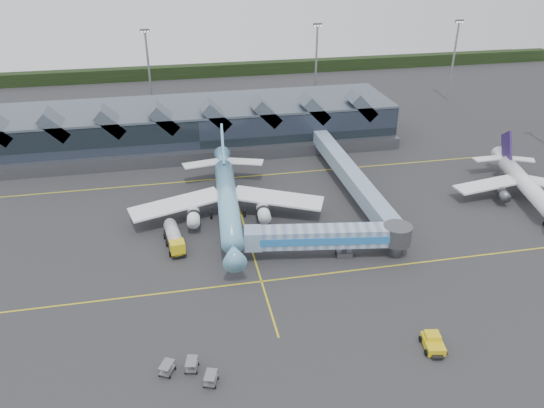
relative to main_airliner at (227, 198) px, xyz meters
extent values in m
plane|color=#272629|center=(2.33, -12.08, -3.72)|extent=(260.00, 260.00, 0.00)
cube|color=yellow|center=(2.33, -20.08, -3.72)|extent=(120.00, 0.25, 0.01)
cube|color=yellow|center=(2.33, 15.92, -3.72)|extent=(120.00, 0.25, 0.01)
cube|color=yellow|center=(2.33, -2.08, -3.72)|extent=(0.25, 60.00, 0.01)
cube|color=black|center=(2.33, 97.92, -1.72)|extent=(260.00, 4.00, 4.00)
cube|color=black|center=(-2.67, 35.92, 0.78)|extent=(90.00, 20.00, 9.00)
cube|color=#495561|center=(-2.67, 35.92, 5.48)|extent=(90.00, 20.00, 0.60)
cube|color=#55575C|center=(-2.67, 24.92, -2.42)|extent=(90.00, 2.50, 2.60)
cube|color=#495561|center=(-31.67, 28.92, 5.58)|extent=(6.43, 6.00, 6.43)
cube|color=#495561|center=(-20.67, 28.92, 5.58)|extent=(6.43, 6.00, 6.43)
cube|color=#495561|center=(-9.67, 28.92, 5.58)|extent=(6.43, 6.00, 6.43)
cube|color=#495561|center=(1.33, 28.92, 5.58)|extent=(6.43, 6.00, 6.43)
cube|color=#495561|center=(12.33, 28.92, 5.58)|extent=(6.43, 6.00, 6.43)
cube|color=#495561|center=(23.33, 28.92, 5.58)|extent=(6.43, 6.00, 6.43)
cube|color=#495561|center=(34.33, 28.92, 5.58)|extent=(6.43, 6.00, 6.43)
cylinder|color=gray|center=(-12.67, 59.92, 7.28)|extent=(0.56, 0.56, 22.00)
cube|color=#55575C|center=(-12.67, 59.92, 18.28)|extent=(2.40, 0.50, 0.90)
cylinder|color=gray|center=(32.33, 59.92, 7.28)|extent=(0.56, 0.56, 22.00)
cube|color=#55575C|center=(32.33, 59.92, 18.28)|extent=(2.40, 0.50, 0.90)
cylinder|color=gray|center=(72.33, 57.92, 7.28)|extent=(0.56, 0.56, 22.00)
cube|color=#55575C|center=(72.33, 57.92, 18.28)|extent=(2.40, 0.50, 0.90)
cylinder|color=#619AC5|center=(-0.09, -1.28, 0.01)|extent=(5.43, 28.24, 3.46)
cone|color=#619AC5|center=(-1.25, -17.68, 0.01)|extent=(3.79, 5.04, 3.46)
cube|color=black|center=(-1.29, -18.28, 0.74)|extent=(1.34, 0.43, 0.48)
cone|color=#619AC5|center=(1.12, 15.92, 0.27)|extent=(3.90, 6.64, 3.46)
cube|color=white|center=(-8.84, 0.51, -0.59)|extent=(16.53, 8.86, 1.14)
cube|color=white|center=(8.83, -0.74, -0.59)|extent=(16.55, 10.74, 1.14)
cylinder|color=white|center=(-6.12, -2.86, -1.46)|extent=(2.48, 4.95, 2.15)
cylinder|color=white|center=(5.66, -3.69, -1.46)|extent=(2.48, 4.95, 2.15)
cube|color=#619AC5|center=(1.01, 14.32, 3.89)|extent=(1.03, 8.87, 9.54)
cube|color=white|center=(-3.22, 15.02, 0.27)|extent=(7.59, 4.01, 0.23)
cube|color=white|center=(5.29, 14.42, 0.27)|extent=(7.73, 4.90, 0.23)
cylinder|color=#55575C|center=(-1.02, -14.48, -2.72)|extent=(0.26, 0.26, 2.00)
cylinder|color=#55575C|center=(-2.94, 0.13, -2.72)|extent=(0.26, 0.26, 2.00)
cylinder|color=#55575C|center=(2.93, -0.29, -2.72)|extent=(0.26, 0.26, 2.00)
cylinder|color=black|center=(-1.02, -14.48, -3.36)|extent=(0.50, 1.31, 1.28)
cylinder|color=white|center=(54.87, -4.56, -0.57)|extent=(7.31, 20.60, 2.92)
cone|color=white|center=(57.61, 7.70, -0.35)|extent=(3.87, 5.20, 2.92)
cube|color=white|center=(48.40, -2.16, -1.08)|extent=(12.46, 4.93, 0.98)
cylinder|color=#55575C|center=(50.10, -5.00, -1.81)|extent=(2.53, 3.82, 1.81)
cube|color=#2C1B52|center=(57.35, 6.56, 2.36)|extent=(1.86, 6.51, 7.13)
cube|color=white|center=(54.20, 7.56, -0.35)|extent=(5.62, 2.18, 0.24)
cube|color=white|center=(60.63, 6.13, -0.35)|extent=(5.90, 4.32, 0.24)
cylinder|color=#55575C|center=(52.64, -3.17, -2.87)|extent=(0.27, 0.27, 1.69)
cylinder|color=#55575C|center=(57.49, -4.25, -2.87)|extent=(0.27, 0.27, 1.69)
cube|color=#6881AE|center=(13.13, -15.48, -0.13)|extent=(20.34, 5.95, 2.92)
cube|color=blue|center=(12.90, -17.02, -0.13)|extent=(19.91, 3.08, 1.21)
cube|color=#6881AE|center=(2.18, -13.85, -0.13)|extent=(3.06, 3.57, 3.02)
cylinder|color=#55575C|center=(16.11, -15.92, -1.93)|extent=(0.70, 0.70, 3.59)
cube|color=#55575C|center=(16.11, -15.92, -3.27)|extent=(2.68, 2.35, 0.91)
cylinder|color=black|center=(15.12, -15.78, -3.37)|extent=(0.53, 0.95, 0.91)
cylinder|color=black|center=(17.10, -16.07, -3.37)|extent=(0.53, 0.95, 0.91)
cylinder|color=#55575C|center=(24.07, -17.11, -0.13)|extent=(4.42, 4.42, 3.02)
cylinder|color=#55575C|center=(24.07, -17.11, -1.93)|extent=(1.81, 1.81, 3.59)
cube|color=black|center=(-9.59, -8.01, -3.03)|extent=(3.28, 8.55, 0.46)
cube|color=yellow|center=(-9.18, -11.13, -2.05)|extent=(2.47, 2.31, 2.04)
cube|color=black|center=(-9.09, -11.87, -1.59)|extent=(2.04, 0.40, 0.93)
cylinder|color=silver|center=(-9.73, -6.91, -1.78)|extent=(2.81, 5.60, 2.13)
sphere|color=silver|center=(-10.08, -4.25, -1.78)|extent=(2.04, 2.04, 2.04)
sphere|color=silver|center=(-9.39, -9.57, -1.78)|extent=(2.04, 2.04, 2.04)
cylinder|color=black|center=(-10.38, -10.92, -3.26)|extent=(0.44, 0.96, 0.93)
cylinder|color=black|center=(-8.08, -10.62, -3.26)|extent=(0.44, 0.96, 0.93)
cylinder|color=black|center=(-10.80, -7.70, -3.26)|extent=(0.44, 0.96, 0.93)
cylinder|color=black|center=(-8.50, -7.40, -3.26)|extent=(0.44, 0.96, 0.93)
cylinder|color=black|center=(-11.10, -5.41, -3.26)|extent=(0.44, 0.96, 0.93)
cylinder|color=black|center=(-8.80, -5.11, -3.26)|extent=(0.44, 0.96, 0.93)
cube|color=yellow|center=(20.30, -37.54, -3.04)|extent=(2.70, 3.83, 0.98)
cube|color=yellow|center=(20.40, -36.96, -2.30)|extent=(1.99, 1.83, 0.69)
cube|color=black|center=(19.99, -39.38, -3.28)|extent=(1.48, 1.00, 0.29)
cylinder|color=black|center=(19.00, -38.52, -3.33)|extent=(0.42, 0.82, 0.78)
cylinder|color=black|center=(21.22, -38.89, -3.33)|extent=(0.42, 0.82, 0.78)
cylinder|color=black|center=(19.38, -36.20, -3.33)|extent=(0.42, 0.82, 0.78)
cylinder|color=black|center=(21.60, -36.57, -3.33)|extent=(0.42, 0.82, 0.78)
cube|color=gray|center=(-8.64, -35.31, -3.23)|extent=(1.65, 2.19, 0.13)
cube|color=gray|center=(-8.64, -35.31, -2.39)|extent=(1.65, 2.19, 0.07)
cylinder|color=black|center=(-7.83, -34.76, -3.56)|extent=(0.18, 0.34, 0.32)
cube|color=gray|center=(-6.68, -37.84, -3.23)|extent=(1.81, 2.25, 0.13)
cube|color=gray|center=(-6.68, -37.84, -2.39)|extent=(1.81, 2.25, 0.07)
cylinder|color=black|center=(-5.82, -37.38, -3.56)|extent=(0.20, 0.34, 0.32)
cube|color=gray|center=(-11.45, -35.30, -3.23)|extent=(2.00, 2.31, 0.13)
cube|color=gray|center=(-11.45, -35.30, -2.39)|extent=(2.00, 2.31, 0.07)
cylinder|color=black|center=(-10.53, -34.97, -3.56)|extent=(0.24, 0.33, 0.32)
camera|label=1|loc=(-8.47, -81.53, 41.97)|focal=35.00mm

